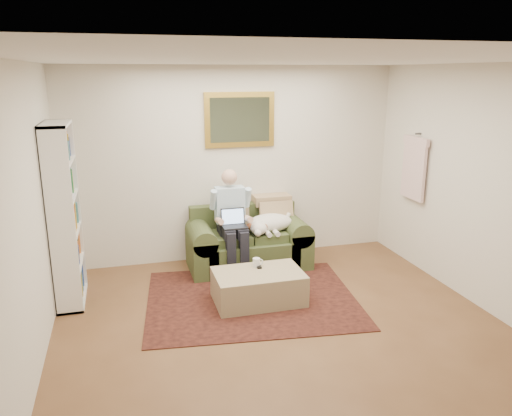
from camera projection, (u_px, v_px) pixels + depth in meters
name	position (u px, v px, depth m)	size (l,w,h in m)	color
room_shell	(284.00, 203.00, 4.73)	(4.51, 5.00, 2.61)	brown
rug	(252.00, 299.00, 5.69)	(2.34, 1.87, 0.01)	black
sofa	(248.00, 246.00, 6.62)	(1.57, 0.80, 0.94)	#3D4926
seated_man	(233.00, 223.00, 6.32)	(0.52, 0.74, 1.32)	#8CBCD8
laptop	(234.00, 222.00, 6.25)	(0.30, 0.24, 0.22)	black
sleeping_dog	(270.00, 223.00, 6.53)	(0.65, 0.41, 0.24)	white
ottoman	(258.00, 287.00, 5.59)	(0.98, 0.62, 0.36)	tan
coffee_mug	(256.00, 262.00, 5.69)	(0.08, 0.08, 0.10)	white
tv_remote	(258.00, 266.00, 5.70)	(0.05, 0.15, 0.02)	black
bookshelf	(64.00, 215.00, 5.43)	(0.28, 0.80, 2.00)	white
wall_mirror	(240.00, 120.00, 6.56)	(0.94, 0.04, 0.72)	gold
hanging_shirt	(414.00, 165.00, 6.43)	(0.06, 0.52, 0.90)	beige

